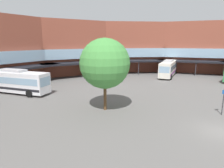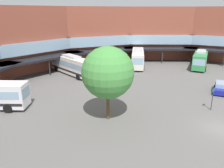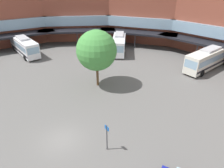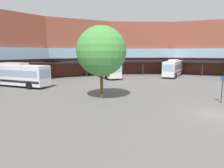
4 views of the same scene
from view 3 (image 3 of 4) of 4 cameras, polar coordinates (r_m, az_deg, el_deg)
The scene contains 7 objects.
ground_plane at distance 22.25m, azimuth -13.87°, elevation -15.02°, with size 125.66×125.66×0.00m, color #605E5B.
station_building at distance 35.67m, azimuth 10.39°, elevation 13.72°, with size 82.54×49.06×12.86m.
bus_1 at distance 45.55m, azimuth 2.07°, elevation 11.75°, with size 7.82×11.99×3.76m.
bus_3 at distance 40.11m, azimuth 25.56°, elevation 6.58°, with size 6.25×11.95×3.77m.
bus_4 at distance 46.97m, azimuth -23.47°, elevation 9.90°, with size 11.42×6.20×3.67m.
plaza_tree at distance 29.07m, azimuth -4.36°, elevation 9.35°, with size 5.78×5.78×8.43m.
stop_sign_post at distance 19.52m, azimuth -1.45°, elevation -14.20°, with size 0.58×0.23×2.96m.
Camera 3 is at (12.58, -10.53, 15.03)m, focal length 32.54 mm.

